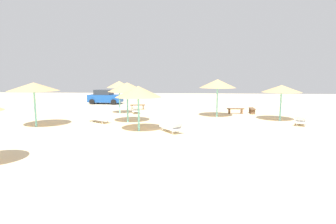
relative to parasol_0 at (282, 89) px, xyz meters
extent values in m
plane|color=beige|center=(-8.03, -7.69, -2.39)|extent=(80.00, 80.00, 0.00)
cylinder|color=#6BC6BC|center=(0.00, 0.00, -1.28)|extent=(0.12, 0.12, 2.24)
cone|color=tan|center=(0.00, 0.00, 0.01)|extent=(2.85, 2.85, 0.53)
cylinder|color=#6BC6BC|center=(-9.81, -4.63, -1.31)|extent=(0.12, 0.12, 2.17)
cone|color=tan|center=(-9.81, -4.63, 0.01)|extent=(2.75, 2.75, 0.66)
cylinder|color=#6BC6BC|center=(-12.97, 2.77, -1.18)|extent=(0.12, 0.12, 2.42)
cone|color=tan|center=(-12.97, 2.77, 0.22)|extent=(2.20, 2.20, 0.58)
cylinder|color=#6BC6BC|center=(-11.20, -1.64, -1.23)|extent=(0.12, 0.12, 2.33)
cone|color=tan|center=(-11.20, -1.64, 0.16)|extent=(2.73, 2.73, 0.65)
cylinder|color=#6BC6BC|center=(-16.85, -3.79, -1.16)|extent=(0.12, 0.12, 2.47)
cone|color=tan|center=(-16.85, -3.79, 0.24)|extent=(3.17, 3.17, 0.54)
cylinder|color=#6BC6BC|center=(-4.52, 1.54, -1.15)|extent=(0.12, 0.12, 2.49)
cone|color=tan|center=(-4.52, 1.54, 0.34)|extent=(2.96, 2.96, 0.69)
cube|color=white|center=(0.88, -1.65, -2.11)|extent=(1.29, 1.81, 0.12)
cube|color=white|center=(0.54, -2.38, -1.86)|extent=(0.77, 0.67, 0.45)
cylinder|color=silver|center=(0.82, -2.29, -2.28)|extent=(0.06, 0.06, 0.22)
cylinder|color=silver|center=(0.42, -2.11, -2.28)|extent=(0.06, 0.06, 0.22)
cylinder|color=silver|center=(1.33, -1.20, -2.28)|extent=(0.06, 0.06, 0.22)
cylinder|color=silver|center=(0.93, -1.02, -2.28)|extent=(0.06, 0.06, 0.22)
cube|color=white|center=(-7.87, -4.78, -2.11)|extent=(1.47, 1.77, 0.12)
cube|color=white|center=(-7.42, -5.45, -1.86)|extent=(0.78, 0.73, 0.45)
cylinder|color=silver|center=(-7.35, -5.16, -2.28)|extent=(0.06, 0.06, 0.22)
cylinder|color=silver|center=(-7.72, -5.40, -2.28)|extent=(0.06, 0.06, 0.22)
cylinder|color=silver|center=(-8.02, -4.16, -2.28)|extent=(0.06, 0.06, 0.22)
cylinder|color=silver|center=(-8.38, -4.40, -2.28)|extent=(0.06, 0.06, 0.22)
cube|color=white|center=(-11.62, 3.25, -2.11)|extent=(1.02, 1.80, 0.12)
cube|color=white|center=(-11.44, 2.47, -1.87)|extent=(0.73, 0.59, 0.44)
cylinder|color=silver|center=(-11.27, 2.71, -2.28)|extent=(0.06, 0.06, 0.22)
cylinder|color=silver|center=(-11.70, 2.61, -2.28)|extent=(0.06, 0.06, 0.22)
cylinder|color=silver|center=(-11.55, 3.88, -2.28)|extent=(0.06, 0.06, 0.22)
cylinder|color=silver|center=(-11.98, 3.78, -2.28)|extent=(0.06, 0.06, 0.22)
cube|color=white|center=(-13.21, -1.90, -2.11)|extent=(1.77, 1.48, 0.12)
cube|color=white|center=(-13.88, -1.45, -1.91)|extent=(0.78, 0.82, 0.35)
cylinder|color=silver|center=(-13.83, -1.75, -2.28)|extent=(0.06, 0.06, 0.22)
cylinder|color=silver|center=(-13.59, -1.38, -2.28)|extent=(0.06, 0.06, 0.22)
cylinder|color=silver|center=(-12.83, -2.41, -2.28)|extent=(0.06, 0.06, 0.22)
cylinder|color=silver|center=(-12.59, -2.05, -2.28)|extent=(0.06, 0.06, 0.22)
cube|color=brown|center=(-1.18, 3.86, -1.94)|extent=(0.51, 1.52, 0.08)
cube|color=brown|center=(-1.22, 3.31, -2.19)|extent=(0.37, 0.15, 0.41)
cube|color=brown|center=(-1.14, 4.41, -2.19)|extent=(0.37, 0.15, 0.41)
cube|color=brown|center=(-11.99, 5.94, -1.94)|extent=(1.55, 0.67, 0.08)
cube|color=brown|center=(-12.53, 5.84, -2.19)|extent=(0.18, 0.38, 0.41)
cube|color=brown|center=(-11.45, 6.04, -2.19)|extent=(0.18, 0.38, 0.41)
cube|color=brown|center=(-2.67, 3.62, -1.94)|extent=(1.52, 0.50, 0.08)
cube|color=brown|center=(-3.22, 3.59, -2.19)|extent=(0.14, 0.37, 0.41)
cube|color=brown|center=(-2.12, 3.66, -2.19)|extent=(0.14, 0.37, 0.41)
cube|color=#194C9E|center=(-16.99, 11.12, -1.72)|extent=(4.12, 1.99, 0.90)
cube|color=#262D38|center=(-17.19, 11.14, -0.97)|extent=(2.11, 1.70, 0.60)
cylinder|color=black|center=(-15.58, 11.90, -2.07)|extent=(0.65, 0.27, 0.64)
cylinder|color=black|center=(-15.71, 10.14, -2.07)|extent=(0.65, 0.27, 0.64)
cylinder|color=black|center=(-18.27, 12.10, -2.07)|extent=(0.65, 0.27, 0.64)
cylinder|color=black|center=(-18.40, 10.34, -2.07)|extent=(0.65, 0.27, 0.64)
camera|label=1|loc=(-6.73, -20.21, 0.89)|focal=28.30mm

